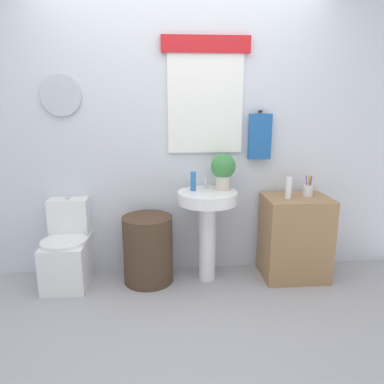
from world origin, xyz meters
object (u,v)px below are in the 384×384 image
object	(u,v)px
toilet	(68,252)
soap_bottle	(193,181)
laundry_hamper	(148,249)
lotion_bottle	(289,188)
pedestal_sink	(207,214)
toothbrush_cup	(308,190)
potted_plant	(223,169)
wooden_cabinet	(295,237)

from	to	relation	value
toilet	soap_bottle	xyz separation A→B (m)	(1.10, 0.02, 0.61)
laundry_hamper	lotion_bottle	distance (m)	1.33
laundry_hamper	pedestal_sink	bearing A→B (deg)	-0.00
pedestal_sink	toothbrush_cup	xyz separation A→B (m)	(0.89, 0.02, 0.19)
toilet	pedestal_sink	distance (m)	1.26
laundry_hamper	potted_plant	bearing A→B (deg)	5.18
toilet	potted_plant	size ratio (longest dim) A/B	2.36
potted_plant	toothbrush_cup	bearing A→B (deg)	-3.05
potted_plant	lotion_bottle	xyz separation A→B (m)	(0.55, -0.10, -0.15)
laundry_hamper	soap_bottle	distance (m)	0.72
laundry_hamper	pedestal_sink	xyz separation A→B (m)	(0.52, -0.00, 0.31)
wooden_cabinet	toothbrush_cup	distance (m)	0.44
wooden_cabinet	soap_bottle	size ratio (longest dim) A/B	4.52
potted_plant	toothbrush_cup	distance (m)	0.78
pedestal_sink	lotion_bottle	bearing A→B (deg)	-3.30
toilet	pedestal_sink	xyz separation A→B (m)	(1.22, -0.03, 0.32)
toilet	lotion_bottle	bearing A→B (deg)	-2.18
toilet	wooden_cabinet	xyz separation A→B (m)	(2.01, -0.03, 0.09)
soap_bottle	lotion_bottle	world-z (taller)	soap_bottle
potted_plant	toilet	bearing A→B (deg)	-178.86
pedestal_sink	soap_bottle	size ratio (longest dim) A/B	4.91
toothbrush_cup	toilet	bearing A→B (deg)	179.65
soap_bottle	potted_plant	size ratio (longest dim) A/B	0.52
laundry_hamper	wooden_cabinet	size ratio (longest dim) A/B	0.80
laundry_hamper	soap_bottle	xyz separation A→B (m)	(0.40, 0.05, 0.59)
pedestal_sink	toilet	bearing A→B (deg)	178.46
laundry_hamper	toothbrush_cup	distance (m)	1.50
soap_bottle	potted_plant	distance (m)	0.28
laundry_hamper	pedestal_sink	size ratio (longest dim) A/B	0.74
wooden_cabinet	toothbrush_cup	xyz separation A→B (m)	(0.10, 0.02, 0.43)
laundry_hamper	lotion_bottle	xyz separation A→B (m)	(1.22, -0.04, 0.54)
wooden_cabinet	potted_plant	size ratio (longest dim) A/B	2.36
soap_bottle	potted_plant	world-z (taller)	potted_plant
pedestal_sink	potted_plant	bearing A→B (deg)	23.20
wooden_cabinet	laundry_hamper	bearing A→B (deg)	180.00
toothbrush_cup	soap_bottle	bearing A→B (deg)	178.30
laundry_hamper	potted_plant	xyz separation A→B (m)	(0.66, 0.06, 0.70)
toothbrush_cup	potted_plant	bearing A→B (deg)	176.95
toilet	potted_plant	xyz separation A→B (m)	(1.36, 0.03, 0.71)
wooden_cabinet	potted_plant	xyz separation A→B (m)	(-0.65, 0.06, 0.62)
pedestal_sink	potted_plant	world-z (taller)	potted_plant
potted_plant	toothbrush_cup	size ratio (longest dim) A/B	1.71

